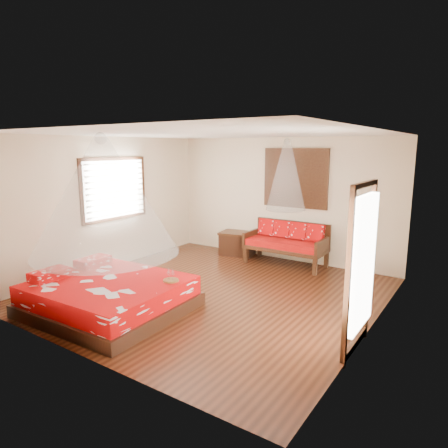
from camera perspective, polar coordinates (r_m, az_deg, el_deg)
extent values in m
cube|color=black|center=(7.32, -1.67, -9.76)|extent=(5.50, 5.50, 0.02)
cube|color=white|center=(6.86, -1.80, 12.87)|extent=(5.50, 5.50, 0.02)
cube|color=beige|center=(8.84, -16.45, 2.81)|extent=(0.02, 5.50, 2.80)
cube|color=beige|center=(5.82, 20.94, -1.44)|extent=(0.02, 5.50, 2.80)
cube|color=beige|center=(9.31, 8.24, 3.53)|extent=(5.50, 0.02, 2.80)
cube|color=beige|center=(5.02, -20.44, -3.26)|extent=(5.50, 0.02, 2.80)
cube|color=black|center=(6.74, -15.97, -11.04)|extent=(2.35, 2.14, 0.20)
cube|color=#AA0505|center=(6.66, -16.09, -9.04)|extent=(2.24, 2.04, 0.30)
cube|color=#AA0505|center=(6.99, -23.65, -6.65)|extent=(0.35, 0.61, 0.15)
cube|color=#AA0505|center=(7.49, -18.21, -5.14)|extent=(0.35, 0.61, 0.15)
cube|color=black|center=(9.08, 3.07, -4.22)|extent=(0.08, 0.08, 0.42)
cube|color=black|center=(8.38, 12.86, -5.77)|extent=(0.08, 0.08, 0.42)
cube|color=black|center=(9.64, 5.12, -3.36)|extent=(0.08, 0.08, 0.42)
cube|color=black|center=(8.99, 14.42, -4.71)|extent=(0.08, 0.08, 0.42)
cube|color=black|center=(8.95, 8.74, -3.44)|extent=(1.78, 0.79, 0.08)
cube|color=#940506|center=(8.92, 8.76, -2.75)|extent=(1.72, 0.73, 0.14)
cube|color=black|center=(9.20, 9.74, -1.22)|extent=(1.78, 0.06, 0.55)
cube|color=black|center=(9.29, 4.04, -1.79)|extent=(0.06, 0.79, 0.30)
cube|color=black|center=(8.60, 13.89, -3.12)|extent=(0.06, 0.79, 0.30)
cube|color=#AA0505|center=(9.33, 6.14, -0.47)|extent=(0.37, 0.20, 0.39)
cube|color=#AA0505|center=(9.15, 8.32, -0.74)|extent=(0.37, 0.20, 0.39)
cube|color=#AA0505|center=(9.00, 10.59, -1.02)|extent=(0.37, 0.20, 0.39)
cube|color=#AA0505|center=(8.85, 12.93, -1.30)|extent=(0.37, 0.20, 0.39)
cube|color=black|center=(9.73, 1.96, -2.92)|extent=(0.86, 0.68, 0.51)
cube|color=black|center=(9.66, 1.97, -1.31)|extent=(0.91, 0.73, 0.05)
cube|color=black|center=(9.08, 10.16, 6.46)|extent=(1.52, 0.06, 1.32)
cube|color=black|center=(9.07, 10.14, 6.46)|extent=(1.35, 0.04, 1.10)
cube|color=black|center=(8.90, -15.40, 4.86)|extent=(0.08, 1.74, 1.34)
cube|color=silver|center=(8.87, -15.23, 4.85)|extent=(0.04, 1.54, 1.10)
cube|color=black|center=(5.35, 18.77, -6.22)|extent=(0.08, 1.02, 2.16)
cube|color=white|center=(5.32, 18.63, -5.16)|extent=(0.03, 0.82, 1.70)
cylinder|color=brown|center=(6.39, -7.60, -7.98)|extent=(0.24, 0.24, 0.03)
cone|color=white|center=(6.32, -16.79, 3.88)|extent=(2.23, 2.23, 1.80)
cone|color=white|center=(8.65, 8.91, 6.95)|extent=(0.85, 0.85, 1.50)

